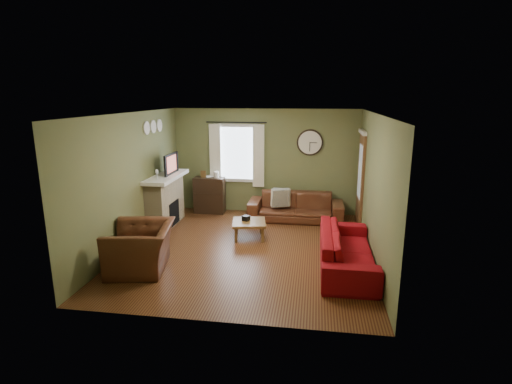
# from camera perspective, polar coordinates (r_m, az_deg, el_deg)

# --- Properties ---
(floor) EXTENTS (4.60, 5.20, 0.00)m
(floor) POSITION_cam_1_polar(r_m,az_deg,el_deg) (7.87, -1.16, -8.11)
(floor) COLOR #4F2C17
(floor) RESTS_ON ground
(ceiling) EXTENTS (4.60, 5.20, 0.00)m
(ceiling) POSITION_cam_1_polar(r_m,az_deg,el_deg) (7.31, -1.26, 11.16)
(ceiling) COLOR white
(ceiling) RESTS_ON ground
(wall_left) EXTENTS (0.00, 5.20, 2.60)m
(wall_left) POSITION_cam_1_polar(r_m,az_deg,el_deg) (8.19, -17.30, 1.63)
(wall_left) COLOR #646C40
(wall_left) RESTS_ON ground
(wall_right) EXTENTS (0.00, 5.20, 2.60)m
(wall_right) POSITION_cam_1_polar(r_m,az_deg,el_deg) (7.46, 16.49, 0.55)
(wall_right) COLOR #646C40
(wall_right) RESTS_ON ground
(wall_back) EXTENTS (4.60, 0.00, 2.60)m
(wall_back) POSITION_cam_1_polar(r_m,az_deg,el_deg) (10.01, 1.30, 4.38)
(wall_back) COLOR #646C40
(wall_back) RESTS_ON ground
(wall_front) EXTENTS (4.60, 0.00, 2.60)m
(wall_front) POSITION_cam_1_polar(r_m,az_deg,el_deg) (5.03, -6.22, -5.24)
(wall_front) COLOR #646C40
(wall_front) RESTS_ON ground
(fireplace) EXTENTS (0.40, 1.40, 1.10)m
(fireplace) POSITION_cam_1_polar(r_m,az_deg,el_deg) (9.30, -12.83, -1.43)
(fireplace) COLOR tan
(fireplace) RESTS_ON floor
(firebox) EXTENTS (0.04, 0.60, 0.55)m
(firebox) POSITION_cam_1_polar(r_m,az_deg,el_deg) (9.30, -11.66, -2.96)
(firebox) COLOR black
(firebox) RESTS_ON fireplace
(mantel) EXTENTS (0.58, 1.60, 0.08)m
(mantel) POSITION_cam_1_polar(r_m,az_deg,el_deg) (9.16, -12.85, 2.13)
(mantel) COLOR white
(mantel) RESTS_ON fireplace
(tv) EXTENTS (0.08, 0.60, 0.35)m
(tv) POSITION_cam_1_polar(r_m,az_deg,el_deg) (9.25, -12.47, 3.61)
(tv) COLOR black
(tv) RESTS_ON mantel
(tv_screen) EXTENTS (0.02, 0.62, 0.36)m
(tv_screen) POSITION_cam_1_polar(r_m,az_deg,el_deg) (9.21, -12.02, 3.95)
(tv_screen) COLOR #994C3F
(tv_screen) RESTS_ON mantel
(medallion_left) EXTENTS (0.28, 0.28, 0.03)m
(medallion_left) POSITION_cam_1_polar(r_m,az_deg,el_deg) (8.76, -15.36, 8.82)
(medallion_left) COLOR white
(medallion_left) RESTS_ON wall_left
(medallion_mid) EXTENTS (0.28, 0.28, 0.03)m
(medallion_mid) POSITION_cam_1_polar(r_m,az_deg,el_deg) (9.08, -14.48, 9.03)
(medallion_mid) COLOR white
(medallion_mid) RESTS_ON wall_left
(medallion_right) EXTENTS (0.28, 0.28, 0.03)m
(medallion_right) POSITION_cam_1_polar(r_m,az_deg,el_deg) (9.41, -13.65, 9.23)
(medallion_right) COLOR white
(medallion_right) RESTS_ON wall_left
(window_pane) EXTENTS (1.00, 0.02, 1.30)m
(window_pane) POSITION_cam_1_polar(r_m,az_deg,el_deg) (10.07, -2.68, 5.58)
(window_pane) COLOR silver
(window_pane) RESTS_ON wall_back
(curtain_rod) EXTENTS (0.03, 0.03, 1.50)m
(curtain_rod) POSITION_cam_1_polar(r_m,az_deg,el_deg) (9.89, -2.84, 9.91)
(curtain_rod) COLOR black
(curtain_rod) RESTS_ON wall_back
(curtain_left) EXTENTS (0.28, 0.04, 1.55)m
(curtain_left) POSITION_cam_1_polar(r_m,az_deg,el_deg) (10.10, -5.86, 5.26)
(curtain_left) COLOR white
(curtain_left) RESTS_ON wall_back
(curtain_right) EXTENTS (0.28, 0.04, 1.55)m
(curtain_right) POSITION_cam_1_polar(r_m,az_deg,el_deg) (9.89, 0.35, 5.15)
(curtain_right) COLOR white
(curtain_right) RESTS_ON wall_back
(wall_clock) EXTENTS (0.64, 0.06, 0.64)m
(wall_clock) POSITION_cam_1_polar(r_m,az_deg,el_deg) (9.82, 7.71, 7.02)
(wall_clock) COLOR white
(wall_clock) RESTS_ON wall_back
(door) EXTENTS (0.05, 0.90, 2.10)m
(door) POSITION_cam_1_polar(r_m,az_deg,el_deg) (9.30, 14.71, 1.63)
(door) COLOR brown
(door) RESTS_ON floor
(bookshelf) EXTENTS (0.77, 0.33, 0.91)m
(bookshelf) POSITION_cam_1_polar(r_m,az_deg,el_deg) (10.15, -6.66, -0.46)
(bookshelf) COLOR black
(bookshelf) RESTS_ON floor
(book) EXTENTS (0.30, 0.31, 0.02)m
(book) POSITION_cam_1_polar(r_m,az_deg,el_deg) (10.08, -7.28, 2.39)
(book) COLOR brown
(book) RESTS_ON bookshelf
(sofa_brown) EXTENTS (2.23, 0.87, 0.65)m
(sofa_brown) POSITION_cam_1_polar(r_m,az_deg,el_deg) (9.57, 5.68, -2.11)
(sofa_brown) COLOR #482415
(sofa_brown) RESTS_ON floor
(pillow_left) EXTENTS (0.45, 0.28, 0.44)m
(pillow_left) POSITION_cam_1_polar(r_m,az_deg,el_deg) (9.48, 3.51, -0.82)
(pillow_left) COLOR gray
(pillow_left) RESTS_ON sofa_brown
(pillow_right) EXTENTS (0.42, 0.19, 0.41)m
(pillow_right) POSITION_cam_1_polar(r_m,az_deg,el_deg) (9.55, 3.70, -0.71)
(pillow_right) COLOR gray
(pillow_right) RESTS_ON sofa_brown
(sofa_red) EXTENTS (0.89, 2.28, 0.66)m
(sofa_red) POSITION_cam_1_polar(r_m,az_deg,el_deg) (7.12, 12.85, -8.00)
(sofa_red) COLOR maroon
(sofa_red) RESTS_ON floor
(armchair) EXTENTS (1.24, 1.36, 0.77)m
(armchair) POSITION_cam_1_polar(r_m,az_deg,el_deg) (7.16, -16.12, -7.64)
(armchair) COLOR #482415
(armchair) RESTS_ON floor
(coffee_table) EXTENTS (0.78, 0.78, 0.36)m
(coffee_table) POSITION_cam_1_polar(r_m,az_deg,el_deg) (8.39, -0.99, -5.37)
(coffee_table) COLOR brown
(coffee_table) RESTS_ON floor
(tissue_box) EXTENTS (0.17, 0.17, 0.10)m
(tissue_box) POSITION_cam_1_polar(r_m,az_deg,el_deg) (8.38, -1.43, -3.84)
(tissue_box) COLOR black
(tissue_box) RESTS_ON coffee_table
(wine_glass_a) EXTENTS (0.08, 0.08, 0.22)m
(wine_glass_a) POSITION_cam_1_polar(r_m,az_deg,el_deg) (8.66, -13.98, 2.42)
(wine_glass_a) COLOR white
(wine_glass_a) RESTS_ON mantel
(wine_glass_b) EXTENTS (0.06, 0.06, 0.19)m
(wine_glass_b) POSITION_cam_1_polar(r_m,az_deg,el_deg) (8.67, -13.95, 2.32)
(wine_glass_b) COLOR white
(wine_glass_b) RESTS_ON mantel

